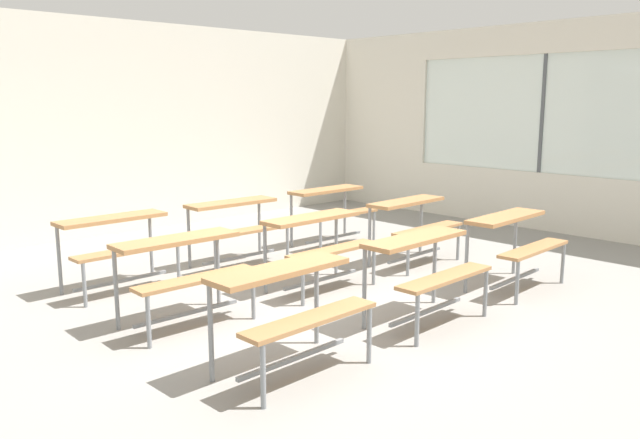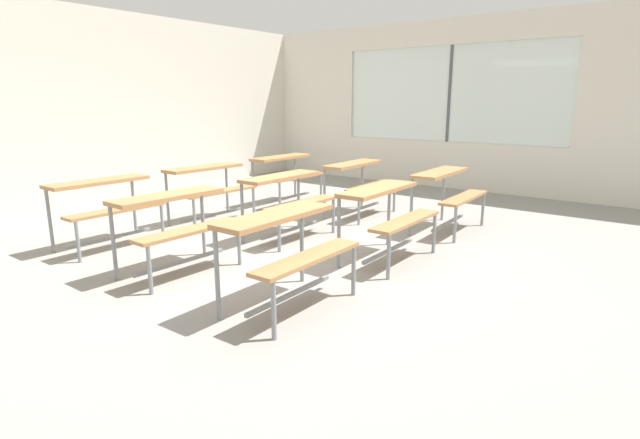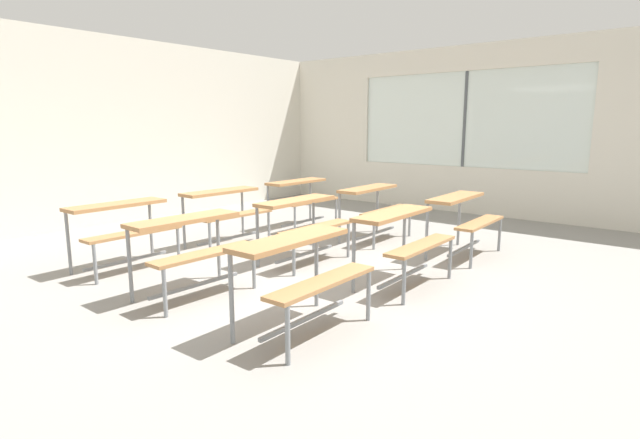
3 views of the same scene
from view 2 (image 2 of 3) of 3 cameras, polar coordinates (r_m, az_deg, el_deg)
The scene contains 12 objects.
ground at distance 5.29m, azimuth -3.27°, elevation -4.41°, with size 10.00×9.00×0.05m, color gray.
wall_back at distance 8.68m, azimuth -27.05°, elevation 11.41°, with size 10.00×0.12×3.00m, color silver.
wall_right at distance 9.35m, azimuth 18.16°, elevation 11.92°, with size 0.12×9.00×3.00m.
desk_bench_r0c0 at distance 3.86m, azimuth -3.84°, elevation -2.08°, with size 1.11×0.61×0.74m.
desk_bench_r0c1 at distance 5.05m, azimuth 7.71°, elevation 1.55°, with size 1.11×0.62×0.74m.
desk_bench_r0c2 at distance 6.38m, azimuth 14.41°, elevation 3.73°, with size 1.12×0.63×0.74m.
desk_bench_r1c0 at distance 4.84m, azimuth -16.17°, elevation 0.61°, with size 1.11×0.61×0.74m.
desk_bench_r1c1 at distance 5.85m, azimuth -3.71°, elevation 3.27°, with size 1.11×0.60×0.74m.
desk_bench_r1c2 at distance 7.04m, azimuth 4.53°, elevation 5.00°, with size 1.12×0.63×0.74m.
desk_bench_r2c0 at distance 5.97m, azimuth -23.38°, elevation 2.40°, with size 1.10×0.60×0.74m.
desk_bench_r2c1 at distance 6.78m, azimuth -12.51°, elevation 4.40°, with size 1.11×0.62×0.74m.
desk_bench_r2c2 at distance 7.86m, azimuth -3.86°, elevation 5.90°, with size 1.10×0.59×0.74m.
Camera 2 is at (-3.80, -3.30, 1.60)m, focal length 28.00 mm.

